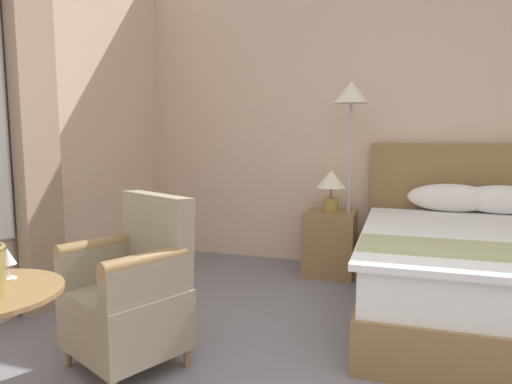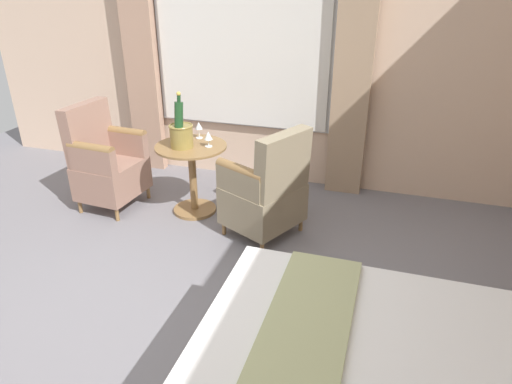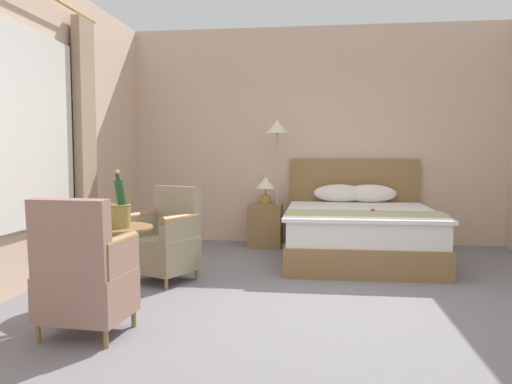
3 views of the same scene
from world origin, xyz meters
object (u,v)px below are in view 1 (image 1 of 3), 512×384
(bed, at_px, (491,270))
(wine_glass_near_bucket, at_px, (7,258))
(nightstand, at_px, (330,243))
(armchair_by_window, at_px, (132,293))
(bedside_lamp, at_px, (331,183))
(floor_lamp_brass, at_px, (351,116))

(bed, relative_size, wine_glass_near_bucket, 15.54)
(nightstand, height_order, armchair_by_window, armchair_by_window)
(bedside_lamp, relative_size, wine_glass_near_bucket, 2.73)
(nightstand, xyz_separation_m, armchair_by_window, (-0.82, -2.06, 0.12))
(bed, height_order, armchair_by_window, bed)
(bedside_lamp, xyz_separation_m, armchair_by_window, (-0.82, -2.06, -0.45))
(bedside_lamp, xyz_separation_m, floor_lamp_brass, (0.16, -0.01, 0.62))
(wine_glass_near_bucket, height_order, armchair_by_window, armchair_by_window)
(floor_lamp_brass, relative_size, wine_glass_near_bucket, 12.63)
(bed, bearing_deg, wine_glass_near_bucket, -139.44)
(nightstand, xyz_separation_m, bedside_lamp, (-0.00, 0.00, 0.57))
(bedside_lamp, distance_m, wine_glass_near_bucket, 2.87)
(bed, relative_size, armchair_by_window, 2.27)
(wine_glass_near_bucket, bearing_deg, nightstand, 68.55)
(bed, distance_m, nightstand, 1.43)
(armchair_by_window, bearing_deg, bedside_lamp, 68.31)
(bedside_lamp, distance_m, armchair_by_window, 2.26)
(floor_lamp_brass, relative_size, armchair_by_window, 1.84)
(nightstand, relative_size, armchair_by_window, 0.62)
(bedside_lamp, height_order, wine_glass_near_bucket, bedside_lamp)
(bed, relative_size, floor_lamp_brass, 1.23)
(bed, xyz_separation_m, armchair_by_window, (-2.07, -1.36, 0.07))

